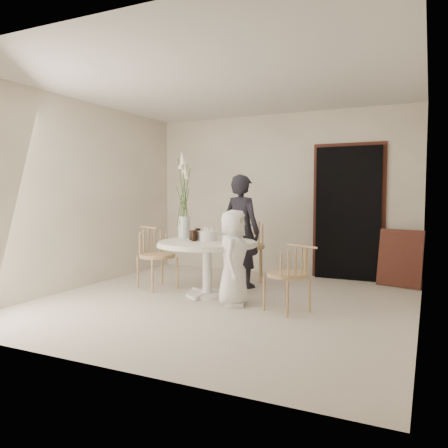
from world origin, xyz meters
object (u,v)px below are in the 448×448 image
at_px(chair_right, 294,269).
at_px(flower_vase, 184,205).
at_px(chair_far, 247,239).
at_px(birthday_cake, 207,236).
at_px(table, 207,250).
at_px(boy, 233,258).
at_px(girl, 242,231).
at_px(chair_left, 153,248).

xyz_separation_m(chair_right, flower_vase, (-1.80, 0.61, 0.69)).
height_order(chair_far, chair_right, chair_far).
height_order(birthday_cake, flower_vase, flower_vase).
bearing_deg(table, birthday_cake, 114.49).
distance_m(chair_far, boy, 1.71).
xyz_separation_m(boy, birthday_cake, (-0.57, 0.41, 0.21)).
xyz_separation_m(table, boy, (0.52, -0.31, -0.03)).
distance_m(table, flower_vase, 0.81).
bearing_deg(chair_right, boy, -67.43).
bearing_deg(birthday_cake, boy, -35.85).
bearing_deg(chair_right, birthday_cake, -82.56).
xyz_separation_m(chair_far, birthday_cake, (-0.07, -1.23, 0.15)).
bearing_deg(chair_far, girl, -93.58).
xyz_separation_m(chair_right, boy, (-0.78, 0.05, 0.07)).
bearing_deg(chair_right, chair_left, -75.95).
bearing_deg(boy, flower_vase, 48.84).
bearing_deg(girl, chair_far, -60.26).
xyz_separation_m(table, flower_vase, (-0.49, 0.24, 0.59)).
bearing_deg(girl, boy, 122.27).
distance_m(chair_far, girl, 0.65).
height_order(boy, birthday_cake, boy).
height_order(chair_left, boy, boy).
relative_size(chair_left, birthday_cake, 3.29).
bearing_deg(chair_left, flower_vase, -50.89).
height_order(table, girl, girl).
bearing_deg(boy, birthday_cake, 41.62).
xyz_separation_m(chair_left, girl, (1.15, 0.60, 0.25)).
bearing_deg(flower_vase, girl, 34.90).
xyz_separation_m(birthday_cake, flower_vase, (-0.45, 0.15, 0.41)).
bearing_deg(table, chair_far, 88.63).
distance_m(girl, flower_vase, 0.93).
height_order(chair_far, girl, girl).
bearing_deg(chair_left, chair_far, -14.52).
xyz_separation_m(chair_far, boy, (0.49, -1.64, -0.06)).
height_order(table, boy, boy).
bearing_deg(girl, chair_left, 42.18).
relative_size(chair_far, boy, 0.85).
relative_size(boy, birthday_cake, 4.33).
xyz_separation_m(table, chair_far, (0.03, 1.33, 0.03)).
bearing_deg(chair_right, flower_vase, -82.35).
relative_size(table, girl, 0.81).
xyz_separation_m(girl, flower_vase, (-0.69, -0.48, 0.39)).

